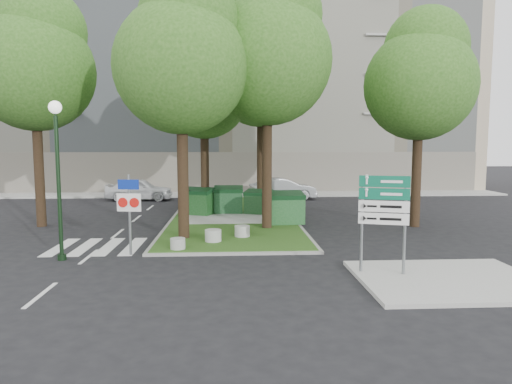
{
  "coord_description": "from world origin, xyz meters",
  "views": [
    {
      "loc": [
        0.41,
        -15.66,
        3.88
      ],
      "look_at": [
        1.37,
        1.92,
        2.0
      ],
      "focal_mm": 32.0,
      "sensor_mm": 36.0,
      "label": 1
    }
  ],
  "objects": [
    {
      "name": "tree_median_far",
      "position": [
        2.29,
        12.06,
        8.32
      ],
      "size": [
        5.8,
        5.8,
        11.93
      ],
      "color": "black",
      "rests_on": "ground"
    },
    {
      "name": "dumpster_a",
      "position": [
        -1.34,
        8.49,
        0.8
      ],
      "size": [
        1.83,
        1.59,
        1.43
      ],
      "rotation": [
        0.0,
        0.0,
        -0.4
      ],
      "color": "#0F3811",
      "rests_on": "median_island"
    },
    {
      "name": "tree_street_right",
      "position": [
        9.09,
        5.06,
        6.98
      ],
      "size": [
        5.0,
        5.0,
        10.06
      ],
      "color": "black",
      "rests_on": "ground"
    },
    {
      "name": "tree_median_mid",
      "position": [
        -0.91,
        9.06,
        6.98
      ],
      "size": [
        4.8,
        4.8,
        9.99
      ],
      "color": "black",
      "rests_on": "ground"
    },
    {
      "name": "car_white",
      "position": [
        -5.87,
        15.71,
        0.77
      ],
      "size": [
        4.53,
        1.91,
        1.53
      ],
      "primitive_type": "imported",
      "rotation": [
        0.0,
        0.0,
        1.55
      ],
      "color": "silver",
      "rests_on": "ground"
    },
    {
      "name": "sidewalk_corner",
      "position": [
        6.5,
        -3.5,
        0.06
      ],
      "size": [
        5.0,
        4.0,
        0.12
      ],
      "primitive_type": "cube",
      "color": "#999993",
      "rests_on": "ground"
    },
    {
      "name": "ground",
      "position": [
        0.0,
        0.0,
        0.0
      ],
      "size": [
        120.0,
        120.0,
        0.0
      ],
      "primitive_type": "plane",
      "color": "black",
      "rests_on": "ground"
    },
    {
      "name": "bollard_right",
      "position": [
        0.85,
        2.58,
        0.34
      ],
      "size": [
        0.61,
        0.61,
        0.44
      ],
      "primitive_type": "cylinder",
      "color": "#A4A49F",
      "rests_on": "median_island"
    },
    {
      "name": "tree_median_near_right",
      "position": [
        2.09,
        4.56,
        7.99
      ],
      "size": [
        5.6,
        5.6,
        11.46
      ],
      "color": "black",
      "rests_on": "ground"
    },
    {
      "name": "bollard_mid",
      "position": [
        -0.3,
        1.7,
        0.35
      ],
      "size": [
        0.63,
        0.63,
        0.45
      ],
      "primitive_type": "cylinder",
      "color": "#A3A49F",
      "rests_on": "median_island"
    },
    {
      "name": "street_lamp",
      "position": [
        -5.26,
        -0.42,
        3.3
      ],
      "size": [
        0.42,
        0.42,
        5.25
      ],
      "color": "black",
      "rests_on": "ground"
    },
    {
      "name": "litter_bin",
      "position": [
        3.2,
        9.74,
        0.47
      ],
      "size": [
        0.4,
        0.4,
        0.71
      ],
      "primitive_type": "cylinder",
      "color": "gold",
      "rests_on": "median_island"
    },
    {
      "name": "bollard_left",
      "position": [
        -1.51,
        0.5,
        0.31
      ],
      "size": [
        0.54,
        0.54,
        0.38
      ],
      "primitive_type": "cylinder",
      "color": "#999A95",
      "rests_on": "median_island"
    },
    {
      "name": "building_sidewalk",
      "position": [
        0.0,
        18.5,
        0.06
      ],
      "size": [
        42.0,
        3.0,
        0.12
      ],
      "primitive_type": "cube",
      "color": "#999993",
      "rests_on": "ground"
    },
    {
      "name": "median_island",
      "position": [
        0.5,
        8.0,
        0.06
      ],
      "size": [
        6.0,
        16.0,
        0.12
      ],
      "primitive_type": "cube",
      "color": "#204413",
      "rests_on": "ground"
    },
    {
      "name": "dumpster_d",
      "position": [
        3.0,
        5.55,
        0.85
      ],
      "size": [
        1.73,
        1.29,
        1.52
      ],
      "rotation": [
        0.0,
        0.0,
        0.09
      ],
      "color": "#16471B",
      "rests_on": "median_island"
    },
    {
      "name": "zebra_crossing",
      "position": [
        -3.75,
        1.5,
        0.01
      ],
      "size": [
        5.0,
        3.0,
        0.01
      ],
      "primitive_type": "cube",
      "color": "silver",
      "rests_on": "ground"
    },
    {
      "name": "dumpster_b",
      "position": [
        0.26,
        9.0,
        0.82
      ],
      "size": [
        1.58,
        1.11,
        1.46
      ],
      "rotation": [
        0.0,
        0.0,
        -0.01
      ],
      "color": "#123E1B",
      "rests_on": "median_island"
    },
    {
      "name": "tree_street_left",
      "position": [
        -8.41,
        6.06,
        7.65
      ],
      "size": [
        5.4,
        5.4,
        11.0
      ],
      "color": "black",
      "rests_on": "ground"
    },
    {
      "name": "tree_median_near_left",
      "position": [
        -1.41,
        2.56,
        7.32
      ],
      "size": [
        5.2,
        5.2,
        10.53
      ],
      "color": "black",
      "rests_on": "ground"
    },
    {
      "name": "directional_sign",
      "position": [
        4.8,
        -2.86,
        2.01
      ],
      "size": [
        1.37,
        0.46,
        2.84
      ],
      "rotation": [
        0.0,
        0.0,
        -0.3
      ],
      "color": "slate",
      "rests_on": "sidewalk_corner"
    },
    {
      "name": "traffic_sign_pole",
      "position": [
        -3.1,
        0.11,
        1.81
      ],
      "size": [
        0.84,
        0.17,
        2.82
      ],
      "rotation": [
        0.0,
        0.0,
        -0.15
      ],
      "color": "slate",
      "rests_on": "ground"
    },
    {
      "name": "dumpster_c",
      "position": [
        1.86,
        8.63,
        0.74
      ],
      "size": [
        1.65,
        1.42,
        1.3
      ],
      "rotation": [
        0.0,
        0.0,
        -0.38
      ],
      "color": "#103815",
      "rests_on": "median_island"
    },
    {
      "name": "median_kerb",
      "position": [
        0.5,
        8.0,
        0.05
      ],
      "size": [
        6.3,
        16.3,
        0.1
      ],
      "primitive_type": "cube",
      "color": "gray",
      "rests_on": "ground"
    },
    {
      "name": "apartment_building",
      "position": [
        0.0,
        26.0,
        8.0
      ],
      "size": [
        41.0,
        12.0,
        16.0
      ],
      "primitive_type": "cube",
      "color": "tan",
      "rests_on": "ground"
    },
    {
      "name": "car_silver",
      "position": [
        3.97,
        15.5,
        0.75
      ],
      "size": [
        4.73,
        2.17,
        1.5
      ],
      "primitive_type": "imported",
      "rotation": [
        0.0,
        0.0,
        1.7
      ],
      "color": "gray",
      "rests_on": "ground"
    }
  ]
}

